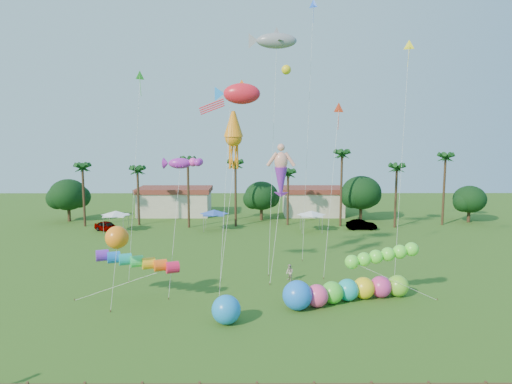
{
  "coord_description": "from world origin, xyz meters",
  "views": [
    {
      "loc": [
        -0.12,
        -28.41,
        13.8
      ],
      "look_at": [
        0.0,
        10.0,
        9.0
      ],
      "focal_mm": 32.0,
      "sensor_mm": 36.0,
      "label": 1
    }
  ],
  "objects_px": {
    "car_b": "(361,225)",
    "blue_ball": "(226,310)",
    "car_a": "(107,226)",
    "spectator_b": "(290,273)",
    "caterpillar_inflatable": "(342,291)"
  },
  "relations": [
    {
      "from": "spectator_b",
      "to": "blue_ball",
      "type": "bearing_deg",
      "value": -61.02
    },
    {
      "from": "car_a",
      "to": "blue_ball",
      "type": "height_order",
      "value": "blue_ball"
    },
    {
      "from": "spectator_b",
      "to": "caterpillar_inflatable",
      "type": "height_order",
      "value": "caterpillar_inflatable"
    },
    {
      "from": "blue_ball",
      "to": "caterpillar_inflatable",
      "type": "bearing_deg",
      "value": 24.28
    },
    {
      "from": "caterpillar_inflatable",
      "to": "blue_ball",
      "type": "relative_size",
      "value": 5.28
    },
    {
      "from": "car_b",
      "to": "blue_ball",
      "type": "bearing_deg",
      "value": 152.07
    },
    {
      "from": "spectator_b",
      "to": "blue_ball",
      "type": "distance_m",
      "value": 11.32
    },
    {
      "from": "blue_ball",
      "to": "spectator_b",
      "type": "bearing_deg",
      "value": 61.35
    },
    {
      "from": "car_b",
      "to": "spectator_b",
      "type": "xyz_separation_m",
      "value": [
        -12.39,
        -23.77,
        0.08
      ]
    },
    {
      "from": "car_a",
      "to": "blue_ball",
      "type": "distance_m",
      "value": 37.96
    },
    {
      "from": "caterpillar_inflatable",
      "to": "blue_ball",
      "type": "height_order",
      "value": "caterpillar_inflatable"
    },
    {
      "from": "car_b",
      "to": "caterpillar_inflatable",
      "type": "height_order",
      "value": "caterpillar_inflatable"
    },
    {
      "from": "car_b",
      "to": "caterpillar_inflatable",
      "type": "bearing_deg",
      "value": 163.91
    },
    {
      "from": "car_a",
      "to": "blue_ball",
      "type": "relative_size",
      "value": 1.95
    },
    {
      "from": "car_b",
      "to": "blue_ball",
      "type": "relative_size",
      "value": 2.02
    }
  ]
}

